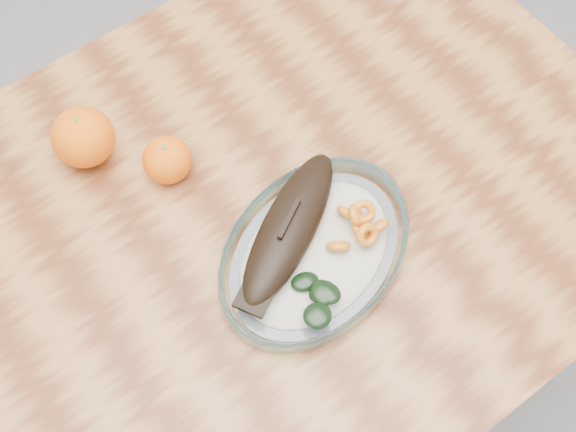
{
  "coord_description": "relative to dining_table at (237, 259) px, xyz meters",
  "views": [
    {
      "loc": [
        -0.19,
        -0.39,
        1.63
      ],
      "look_at": [
        0.07,
        -0.04,
        0.77
      ],
      "focal_mm": 45.0,
      "sensor_mm": 36.0,
      "label": 1
    }
  ],
  "objects": [
    {
      "name": "dining_table",
      "position": [
        0.0,
        0.0,
        0.0
      ],
      "size": [
        1.2,
        0.8,
        0.75
      ],
      "color": "#602E16",
      "rests_on": "ground"
    },
    {
      "name": "orange_left",
      "position": [
        -0.1,
        0.22,
        0.14
      ],
      "size": [
        0.09,
        0.09,
        0.09
      ],
      "primitive_type": "sphere",
      "color": "#FF5405",
      "rests_on": "dining_table"
    },
    {
      "name": "plated_meal",
      "position": [
        0.07,
        -0.09,
        0.12
      ],
      "size": [
        0.66,
        0.66,
        0.08
      ],
      "rotation": [
        0.0,
        0.0,
        0.28
      ],
      "color": "white",
      "rests_on": "dining_table"
    },
    {
      "name": "ground",
      "position": [
        0.0,
        0.0,
        -0.65
      ],
      "size": [
        3.0,
        3.0,
        0.0
      ],
      "primitive_type": "plane",
      "color": "slate",
      "rests_on": "ground"
    },
    {
      "name": "orange_right",
      "position": [
        -0.02,
        0.13,
        0.13
      ],
      "size": [
        0.07,
        0.07,
        0.07
      ],
      "primitive_type": "sphere",
      "color": "#FF5405",
      "rests_on": "dining_table"
    }
  ]
}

